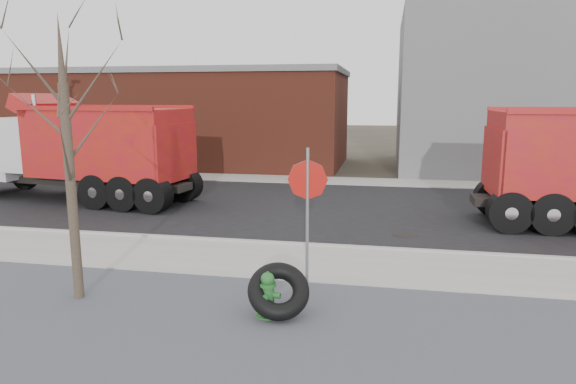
% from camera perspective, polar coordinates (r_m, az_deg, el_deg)
% --- Properties ---
extents(ground, '(120.00, 120.00, 0.00)m').
position_cam_1_polar(ground, '(11.74, -1.55, -8.16)').
color(ground, '#383328').
rests_on(ground, ground).
extents(gravel_verge, '(60.00, 5.00, 0.03)m').
position_cam_1_polar(gravel_verge, '(8.60, -6.75, -15.35)').
color(gravel_verge, slate).
rests_on(gravel_verge, ground).
extents(sidewalk, '(60.00, 2.50, 0.06)m').
position_cam_1_polar(sidewalk, '(11.96, -1.29, -7.65)').
color(sidewalk, '#9E9B93').
rests_on(sidewalk, ground).
extents(curb, '(60.00, 0.15, 0.11)m').
position_cam_1_polar(curb, '(13.17, -0.09, -5.82)').
color(curb, '#9E9B93').
rests_on(curb, ground).
extents(road, '(60.00, 9.40, 0.02)m').
position_cam_1_polar(road, '(17.73, 2.83, -1.71)').
color(road, black).
rests_on(road, ground).
extents(far_sidewalk, '(60.00, 2.00, 0.06)m').
position_cam_1_polar(far_sidewalk, '(23.29, 4.81, 1.25)').
color(far_sidewalk, '#9E9B93').
rests_on(far_sidewalk, ground).
extents(building_grey, '(12.00, 10.00, 8.00)m').
position_cam_1_polar(building_grey, '(29.61, 24.14, 10.07)').
color(building_grey, slate).
rests_on(building_grey, ground).
extents(building_brick, '(20.20, 8.20, 5.30)m').
position_cam_1_polar(building_brick, '(30.52, -13.25, 8.15)').
color(building_brick, maroon).
rests_on(building_brick, ground).
extents(bare_tree, '(3.20, 3.20, 5.20)m').
position_cam_1_polar(bare_tree, '(10.00, -23.45, 7.01)').
color(bare_tree, '#382D23').
rests_on(bare_tree, ground).
extents(fire_hydrant, '(0.46, 0.45, 0.82)m').
position_cam_1_polar(fire_hydrant, '(9.01, -2.28, -11.54)').
color(fire_hydrant, '#2C7537').
rests_on(fire_hydrant, ground).
extents(truck_tire, '(1.31, 1.25, 0.95)m').
position_cam_1_polar(truck_tire, '(8.99, -1.05, -10.92)').
color(truck_tire, black).
rests_on(truck_tire, ground).
extents(stop_sign, '(0.76, 0.12, 2.82)m').
position_cam_1_polar(stop_sign, '(9.76, 2.18, -0.35)').
color(stop_sign, gray).
rests_on(stop_sign, ground).
extents(dump_truck_red_b, '(9.25, 3.69, 3.83)m').
position_cam_1_polar(dump_truck_red_b, '(20.05, -21.95, 4.57)').
color(dump_truck_red_b, black).
rests_on(dump_truck_red_b, ground).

